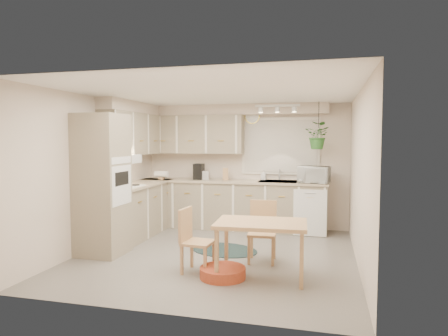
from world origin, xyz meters
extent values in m
plane|color=slate|center=(0.00, 0.00, 0.00)|extent=(4.20, 4.20, 0.00)
plane|color=white|center=(0.00, 0.00, 2.40)|extent=(4.20, 4.20, 0.00)
cube|color=beige|center=(0.00, 2.10, 1.20)|extent=(4.00, 0.04, 2.40)
cube|color=beige|center=(0.00, -2.10, 1.20)|extent=(4.00, 0.04, 2.40)
cube|color=beige|center=(-2.00, 0.00, 1.20)|extent=(0.04, 4.20, 2.40)
cube|color=beige|center=(2.00, 0.00, 1.20)|extent=(0.04, 4.20, 2.40)
cube|color=gray|center=(-1.70, 0.88, 0.45)|extent=(0.60, 1.85, 0.90)
cube|color=gray|center=(-0.20, 1.80, 0.45)|extent=(3.60, 0.60, 0.90)
cube|color=tan|center=(-1.69, 0.88, 0.92)|extent=(0.64, 1.89, 0.04)
cube|color=tan|center=(-0.20, 1.79, 0.92)|extent=(3.64, 0.64, 0.04)
cube|color=gray|center=(-1.68, -0.38, 1.05)|extent=(0.65, 0.65, 2.10)
cube|color=silver|center=(-1.35, -0.38, 1.05)|extent=(0.02, 0.56, 0.58)
cube|color=gray|center=(-1.82, 1.00, 1.83)|extent=(0.35, 2.00, 0.75)
cube|color=gray|center=(-1.00, 1.93, 1.83)|extent=(2.00, 0.35, 0.75)
cube|color=beige|center=(-1.85, 1.00, 2.30)|extent=(0.30, 2.00, 0.20)
cube|color=beige|center=(-0.20, 1.95, 2.30)|extent=(3.60, 0.30, 0.20)
cube|color=silver|center=(-1.68, 0.30, 0.94)|extent=(0.52, 0.58, 0.02)
cube|color=silver|center=(-1.70, 0.30, 1.40)|extent=(0.40, 0.60, 0.14)
cube|color=silver|center=(0.70, 2.07, 1.60)|extent=(1.40, 0.02, 1.00)
cube|color=silver|center=(0.70, 2.08, 1.60)|extent=(1.50, 0.02, 1.10)
cube|color=#B4B7BD|center=(0.70, 1.80, 0.90)|extent=(0.70, 0.48, 0.10)
cube|color=silver|center=(1.30, 1.49, 0.42)|extent=(0.58, 0.02, 0.83)
cube|color=silver|center=(0.70, 1.55, 2.33)|extent=(0.80, 0.04, 0.04)
cylinder|color=gold|center=(0.15, 2.07, 2.18)|extent=(0.30, 0.03, 0.30)
cube|color=tan|center=(0.79, -0.81, 0.35)|extent=(1.16, 0.81, 0.70)
cube|color=tan|center=(-0.03, -0.82, 0.42)|extent=(0.42, 0.42, 0.83)
cube|color=tan|center=(0.70, -0.18, 0.43)|extent=(0.42, 0.42, 0.85)
ellipsoid|color=black|center=(0.05, 0.26, 0.01)|extent=(1.25, 1.06, 0.01)
cylinder|color=#B64124|center=(0.33, -0.95, 0.07)|extent=(0.71, 0.71, 0.13)
imported|color=silver|center=(1.35, 1.70, 1.12)|extent=(0.59, 0.39, 0.37)
imported|color=silver|center=(0.40, 1.95, 0.99)|extent=(0.12, 0.21, 0.09)
imported|color=#2B6127|center=(1.42, 1.70, 1.74)|extent=(0.60, 0.62, 0.38)
cube|color=black|center=(-0.86, 1.80, 1.10)|extent=(0.18, 0.21, 0.31)
cube|color=#B4B7BD|center=(-0.81, 1.82, 1.02)|extent=(0.31, 0.23, 0.17)
cube|color=tan|center=(-0.33, 1.85, 1.06)|extent=(0.13, 0.13, 0.23)
camera|label=1|loc=(1.55, -5.66, 1.71)|focal=32.00mm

